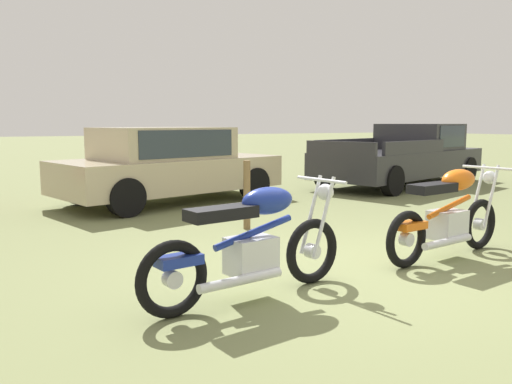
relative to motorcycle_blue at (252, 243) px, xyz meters
name	(u,v)px	position (x,y,z in m)	size (l,w,h in m)	color
ground_plane	(345,269)	(1.27, 0.32, -0.49)	(120.00, 120.00, 0.00)	olive
motorcycle_blue	(252,243)	(0.00, 0.00, 0.00)	(2.09, 0.72, 1.02)	black
motorcycle_orange	(448,214)	(2.59, 0.16, 0.01)	(1.99, 0.70, 1.02)	black
car_beige	(167,161)	(1.19, 5.60, 0.31)	(4.52, 2.78, 1.43)	#BCAD8C
pickup_truck_charcoal	(407,154)	(7.41, 5.66, 0.27)	(5.41, 3.20, 1.49)	#2D2D33
fence_post_wooden	(247,195)	(1.35, 2.66, 0.01)	(0.10, 0.10, 0.99)	brown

